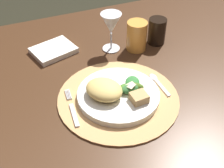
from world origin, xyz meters
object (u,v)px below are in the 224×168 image
(napkin, at_px, (54,50))
(dinner_plate, at_px, (118,95))
(spoon, at_px, (157,81))
(fork, at_px, (72,109))
(wine_glass, at_px, (111,25))
(dark_tumbler, at_px, (157,31))
(dining_table, at_px, (118,105))
(amber_tumbler, at_px, (137,36))

(napkin, bearing_deg, dinner_plate, -69.44)
(dinner_plate, distance_m, spoon, 0.15)
(fork, relative_size, wine_glass, 1.11)
(dark_tumbler, bearing_deg, fork, -149.93)
(dining_table, xyz_separation_m, wine_glass, (0.03, 0.14, 0.25))
(dark_tumbler, bearing_deg, dining_table, -149.76)
(dining_table, relative_size, dinner_plate, 5.77)
(fork, relative_size, spoon, 1.35)
(napkin, distance_m, amber_tumbler, 0.31)
(dinner_plate, relative_size, wine_glass, 1.73)
(wine_glass, height_order, amber_tumbler, wine_glass)
(dining_table, bearing_deg, fork, -150.11)
(amber_tumbler, relative_size, dark_tumbler, 1.11)
(napkin, xyz_separation_m, amber_tumbler, (0.29, -0.09, 0.05))
(dining_table, bearing_deg, amber_tumbler, 43.36)
(spoon, height_order, dark_tumbler, dark_tumbler)
(fork, distance_m, napkin, 0.32)
(napkin, height_order, amber_tumbler, amber_tumbler)
(spoon, bearing_deg, amber_tumbler, 82.47)
(spoon, distance_m, napkin, 0.40)
(napkin, xyz_separation_m, wine_glass, (0.20, -0.06, 0.09))
(dining_table, height_order, fork, fork)
(amber_tumbler, xyz_separation_m, dark_tumbler, (0.09, 0.01, -0.01))
(dining_table, distance_m, spoon, 0.21)
(spoon, bearing_deg, dinner_plate, -171.92)
(dining_table, bearing_deg, napkin, 130.45)
(napkin, height_order, dark_tumbler, dark_tumbler)
(wine_glass, bearing_deg, amber_tumbler, -21.13)
(wine_glass, bearing_deg, dinner_plate, -107.91)
(amber_tumbler, bearing_deg, spoon, -97.53)
(fork, height_order, spoon, spoon)
(dinner_plate, bearing_deg, spoon, 8.08)
(dinner_plate, relative_size, spoon, 2.10)
(dining_table, bearing_deg, dark_tumbler, 30.24)
(wine_glass, distance_m, dark_tumbler, 0.19)
(dark_tumbler, bearing_deg, amber_tumbler, -173.73)
(wine_glass, distance_m, amber_tumbler, 0.10)
(dining_table, distance_m, amber_tumbler, 0.26)
(dining_table, relative_size, spoon, 12.15)
(dark_tumbler, bearing_deg, dinner_plate, -137.71)
(spoon, xyz_separation_m, wine_glass, (-0.06, 0.24, 0.09))
(wine_glass, relative_size, amber_tumbler, 1.32)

